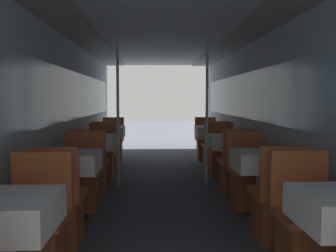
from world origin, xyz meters
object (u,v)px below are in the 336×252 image
chair_left_near_2 (91,174)px  support_pole_right_2 (207,114)px  chair_left_near_3 (106,155)px  chair_right_near_1 (278,211)px  chair_left_far_2 (102,161)px  chair_right_near_3 (215,154)px  dining_table_left_2 (96,145)px  chair_right_far_1 (248,183)px  dining_table_left_1 (71,165)px  chair_left_near_1 (58,213)px  dining_table_left_3 (110,134)px  dining_table_right_1 (261,164)px  chair_left_far_3 (113,147)px  dining_table_right_2 (228,144)px  dining_table_left_0 (5,220)px  chair_left_far_0 (36,241)px  chair_right_far_2 (221,160)px  chair_right_far_0 (307,236)px  chair_right_far_3 (206,146)px  chair_right_near_2 (236,173)px  chair_left_far_1 (82,185)px

chair_left_near_2 → support_pole_right_2: size_ratio=0.42×
chair_left_near_3 → chair_right_near_1: same height
chair_left_far_2 → chair_right_near_3: bearing=-162.0°
dining_table_left_2 → chair_left_near_2: size_ratio=0.84×
chair_right_far_1 → dining_table_left_1: bearing=15.4°
chair_left_near_1 → dining_table_left_3: 4.01m
dining_table_right_1 → dining_table_left_1: bearing=180.0°
dining_table_right_1 → chair_left_far_2: bearing=131.0°
chair_left_far_3 → dining_table_right_2: bearing=131.0°
chair_right_near_3 → dining_table_left_0: bearing=-113.1°
dining_table_left_1 → dining_table_right_2: same height
chair_left_far_2 → dining_table_right_2: bearing=164.6°
dining_table_left_1 → support_pole_right_2: size_ratio=0.35×
dining_table_left_1 → chair_left_near_2: 1.23m
dining_table_left_0 → chair_left_far_3: size_ratio=0.84×
dining_table_right_1 → chair_left_near_2: bearing=149.1°
dining_table_left_1 → dining_table_left_3: (0.00, 3.45, 0.00)m
chair_left_far_0 → chair_right_far_1: (1.98, 1.73, 0.00)m
chair_right_near_1 → chair_left_far_0: bearing=-162.0°
chair_left_near_2 → dining_table_right_2: chair_left_near_2 is taller
dining_table_right_1 → chair_right_near_3: (0.00, 2.91, -0.33)m
dining_table_left_0 → dining_table_left_1: 1.73m
chair_left_far_0 → chair_right_near_3: (1.98, 4.09, 0.00)m
dining_table_left_1 → chair_right_far_2: (1.98, 2.27, -0.33)m
chair_right_far_0 → support_pole_right_2: 3.03m
dining_table_left_2 → dining_table_left_3: size_ratio=1.00×
chair_left_near_3 → chair_right_far_2: bearing=-18.0°
chair_left_near_3 → chair_right_near_1: size_ratio=1.00×
chair_left_far_3 → dining_table_right_1: bearing=116.3°
dining_table_left_0 → support_pole_right_2: size_ratio=0.35×
chair_left_near_1 → dining_table_left_3: size_ratio=1.19×
dining_table_left_3 → dining_table_left_0: bearing=-90.0°
chair_left_far_0 → support_pole_right_2: bearing=-119.5°
chair_left_far_2 → chair_right_far_3: (1.98, 1.73, 0.00)m
chair_left_far_0 → chair_right_near_2: 3.08m
chair_left_near_1 → chair_left_near_2: 1.73m
chair_left_far_0 → chair_left_near_2: 2.37m
chair_left_far_2 → support_pole_right_2: bearing=161.8°
chair_right_far_0 → chair_right_near_2: bearing=-90.0°
dining_table_left_1 → chair_left_far_1: chair_left_far_1 is taller
chair_right_near_1 → chair_right_far_2: 2.81m
chair_left_far_0 → chair_left_near_3: same height
dining_table_left_0 → chair_right_far_3: size_ratio=0.84×
dining_table_left_0 → chair_right_near_2: 3.53m
dining_table_left_1 → chair_right_far_1: (1.98, 0.54, -0.33)m
chair_right_near_3 → chair_left_near_1: bearing=-119.8°
chair_left_far_2 → chair_right_near_1: size_ratio=1.00×
chair_left_near_1 → chair_right_far_1: size_ratio=1.00×
dining_table_left_2 → chair_right_near_1: size_ratio=0.84×
chair_left_near_1 → dining_table_right_2: 3.03m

